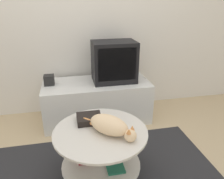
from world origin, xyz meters
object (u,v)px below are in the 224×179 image
(dvd_box, at_px, (89,119))
(cat, at_px, (110,126))
(speaker, at_px, (49,80))
(tv, at_px, (114,62))

(dvd_box, bearing_deg, cat, -56.71)
(speaker, distance_m, dvd_box, 0.99)
(speaker, bearing_deg, dvd_box, -67.98)
(tv, relative_size, speaker, 4.42)
(dvd_box, relative_size, cat, 0.51)
(tv, bearing_deg, cat, -103.96)
(speaker, height_order, dvd_box, speaker)
(tv, relative_size, cat, 1.29)
(speaker, relative_size, cat, 0.29)
(tv, height_order, dvd_box, tv)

